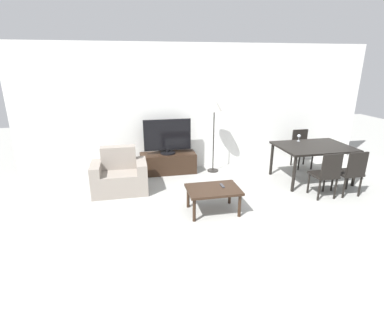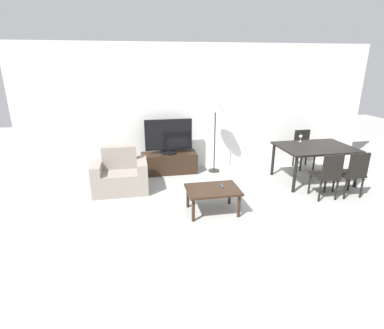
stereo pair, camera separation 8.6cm
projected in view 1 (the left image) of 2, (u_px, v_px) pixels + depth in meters
ground_plane at (262, 251)px, 3.88m from camera, size 18.00×18.00×0.00m
wall_back at (201, 108)px, 6.61m from camera, size 7.80×0.06×2.70m
armchair at (120, 176)px, 5.56m from camera, size 1.00×0.63×0.83m
tv_stand at (168, 163)px, 6.54m from camera, size 1.19×0.46×0.44m
tv at (167, 137)px, 6.35m from camera, size 1.00×0.32×0.74m
coffee_table at (213, 191)px, 4.77m from camera, size 0.84×0.59×0.41m
dining_table at (313, 149)px, 5.99m from camera, size 1.42×1.04×0.73m
dining_chair_near at (327, 173)px, 5.24m from camera, size 0.40×0.40×0.85m
dining_chair_far at (301, 147)px, 6.87m from camera, size 0.40×0.40×0.85m
dining_chair_near_right at (351, 171)px, 5.34m from camera, size 0.40×0.40×0.85m
floor_lamp at (214, 108)px, 6.25m from camera, size 0.32×0.32×1.61m
remote_primary at (222, 186)px, 4.84m from camera, size 0.04×0.15×0.02m
wine_glass_left at (299, 136)px, 6.28m from camera, size 0.07×0.07×0.15m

